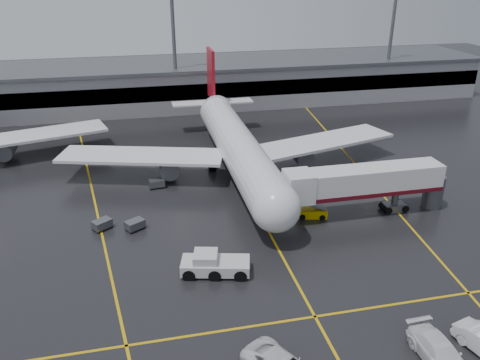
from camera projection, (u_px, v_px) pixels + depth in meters
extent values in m
plane|color=black|center=(252.00, 201.00, 59.94)|extent=(220.00, 220.00, 0.00)
cube|color=gold|center=(252.00, 201.00, 59.94)|extent=(0.25, 90.00, 0.02)
cube|color=gold|center=(315.00, 317.00, 40.36)|extent=(60.00, 0.25, 0.02)
cube|color=gold|center=(91.00, 183.00, 64.87)|extent=(9.99, 69.35, 0.02)
cube|color=gold|center=(352.00, 160.00, 72.40)|extent=(7.57, 69.64, 0.02)
cube|color=gray|center=(198.00, 84.00, 101.00)|extent=(120.00, 18.00, 8.00)
cube|color=black|center=(204.00, 91.00, 92.97)|extent=(120.00, 0.40, 3.00)
cube|color=#595B60|center=(197.00, 63.00, 99.23)|extent=(122.00, 19.00, 0.60)
cylinder|color=#595B60|center=(174.00, 48.00, 91.18)|extent=(0.70, 0.70, 25.00)
cylinder|color=#595B60|center=(391.00, 40.00, 100.10)|extent=(0.70, 0.70, 25.00)
cylinder|color=silver|center=(238.00, 148.00, 65.33)|extent=(5.20, 36.00, 5.20)
sphere|color=silver|center=(276.00, 208.00, 49.32)|extent=(5.20, 5.20, 5.20)
cone|color=silver|center=(213.00, 104.00, 83.77)|extent=(4.94, 8.00, 4.94)
cube|color=maroon|center=(211.00, 74.00, 82.64)|extent=(0.50, 5.50, 8.50)
cube|color=silver|center=(213.00, 102.00, 83.69)|extent=(14.00, 3.00, 0.25)
cube|color=silver|center=(141.00, 156.00, 64.86)|extent=(22.80, 11.83, 0.40)
cube|color=silver|center=(322.00, 142.00, 70.02)|extent=(22.80, 11.83, 0.40)
cylinder|color=#595B60|center=(169.00, 166.00, 65.24)|extent=(2.60, 4.50, 2.60)
cylinder|color=#595B60|center=(301.00, 155.00, 69.01)|extent=(2.60, 4.50, 2.60)
cylinder|color=#595B60|center=(267.00, 221.00, 53.30)|extent=(0.56, 0.56, 2.00)
cylinder|color=#595B60|center=(212.00, 163.00, 68.68)|extent=(0.56, 0.56, 2.00)
cylinder|color=#595B60|center=(255.00, 160.00, 69.95)|extent=(0.56, 0.56, 2.00)
cylinder|color=black|center=(267.00, 225.00, 53.53)|extent=(0.40, 1.10, 1.10)
cylinder|color=black|center=(212.00, 166.00, 68.86)|extent=(1.00, 1.40, 1.40)
cylinder|color=black|center=(255.00, 163.00, 70.13)|extent=(1.00, 1.40, 1.40)
cube|color=silver|center=(31.00, 136.00, 72.37)|extent=(22.80, 11.83, 0.40)
cylinder|color=#595B60|center=(6.00, 149.00, 71.36)|extent=(2.60, 4.50, 2.60)
cube|color=silver|center=(366.00, 180.00, 55.17)|extent=(18.00, 3.20, 3.00)
cube|color=#4F0913|center=(365.00, 190.00, 55.71)|extent=(18.00, 3.30, 0.50)
cube|color=silver|center=(299.00, 186.00, 53.55)|extent=(3.00, 3.40, 3.30)
cylinder|color=#595B60|center=(395.00, 199.00, 57.16)|extent=(0.80, 0.80, 3.00)
cube|color=#595B60|center=(394.00, 207.00, 57.59)|extent=(2.60, 1.60, 0.90)
cylinder|color=#595B60|center=(433.00, 191.00, 57.94)|extent=(2.40, 2.40, 4.00)
cylinder|color=black|center=(385.00, 208.00, 57.37)|extent=(0.90, 1.80, 0.90)
cylinder|color=black|center=(402.00, 206.00, 57.81)|extent=(0.90, 1.80, 0.90)
cube|color=silver|center=(215.00, 266.00, 45.73)|extent=(6.91, 4.04, 1.11)
cube|color=silver|center=(205.00, 257.00, 45.37)|extent=(2.68, 2.68, 0.93)
cube|color=black|center=(205.00, 257.00, 45.37)|extent=(2.41, 2.41, 0.83)
cylinder|color=black|center=(190.00, 268.00, 45.91)|extent=(1.82, 2.98, 1.20)
cylinder|color=black|center=(216.00, 268.00, 45.87)|extent=(1.82, 2.98, 1.20)
cylinder|color=black|center=(241.00, 269.00, 45.83)|extent=(1.82, 2.98, 1.20)
cube|color=#D0A800|center=(312.00, 213.00, 56.10)|extent=(3.69, 2.27, 1.05)
cube|color=#595B60|center=(312.00, 205.00, 55.69)|extent=(3.42, 1.69, 1.20)
cylinder|color=black|center=(302.00, 214.00, 56.24)|extent=(1.07, 1.74, 0.67)
cylinder|color=black|center=(322.00, 215.00, 56.15)|extent=(1.07, 1.74, 0.67)
imported|color=white|center=(440.00, 353.00, 35.34)|extent=(2.70, 6.29, 1.81)
cube|color=#595B60|center=(135.00, 224.00, 53.37)|extent=(2.38, 2.16, 0.90)
cylinder|color=black|center=(132.00, 232.00, 52.73)|extent=(0.40, 0.20, 0.40)
cylinder|color=black|center=(144.00, 227.00, 53.74)|extent=(0.40, 0.20, 0.40)
cylinder|color=black|center=(127.00, 229.00, 53.38)|extent=(0.40, 0.20, 0.40)
cylinder|color=black|center=(139.00, 224.00, 54.40)|extent=(0.40, 0.20, 0.40)
cube|color=#595B60|center=(102.00, 224.00, 53.45)|extent=(2.38, 2.21, 0.90)
cylinder|color=black|center=(99.00, 232.00, 52.80)|extent=(0.40, 0.20, 0.40)
cylinder|color=black|center=(111.00, 226.00, 53.87)|extent=(0.40, 0.20, 0.40)
cylinder|color=black|center=(94.00, 229.00, 53.41)|extent=(0.40, 0.20, 0.40)
cylinder|color=black|center=(106.00, 223.00, 54.49)|extent=(0.40, 0.20, 0.40)
cube|color=#595B60|center=(157.00, 183.00, 63.39)|extent=(2.12, 1.49, 0.90)
cylinder|color=black|center=(152.00, 189.00, 62.93)|extent=(0.40, 0.20, 0.40)
cylinder|color=black|center=(164.00, 187.00, 63.38)|extent=(0.40, 0.20, 0.40)
cylinder|color=black|center=(150.00, 185.00, 63.79)|extent=(0.40, 0.20, 0.40)
cylinder|color=black|center=(162.00, 184.00, 64.25)|extent=(0.40, 0.20, 0.40)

